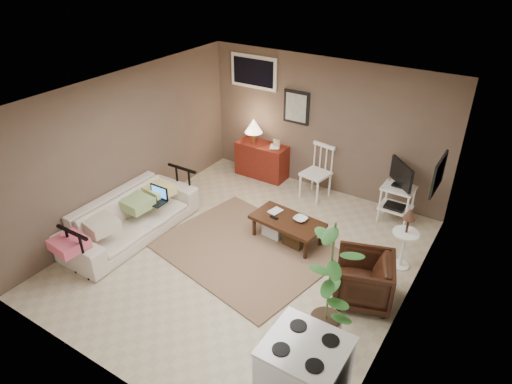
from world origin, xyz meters
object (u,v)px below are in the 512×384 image
Objects in this scene: armchair at (363,277)px; spindle_chair at (316,174)px; coffee_table at (287,228)px; potted_plant at (330,281)px; side_table at (406,231)px; stove at (303,380)px; sofa at (130,211)px; red_console at (261,157)px; tv_stand at (398,191)px.

spindle_chair is at bearing -159.37° from armchair.
potted_plant reaches higher than coffee_table.
spindle_chair is at bearing 117.92° from potted_plant.
side_table reaches higher than stove.
spindle_chair is (-0.23, 1.48, 0.22)m from coffee_table.
sofa is 1.35× the size of potted_plant.
red_console is 5.09m from stove.
potted_plant is at bearing -47.99° from red_console.
potted_plant is 1.08m from stove.
red_console reaches higher than sofa.
spindle_chair is 3.37m from potted_plant.
side_table is 1.01× the size of stove.
stove reaches higher than armchair.
coffee_table is at bearing -61.42° from sofa.
red_console is at bearing 131.95° from coffee_table.
potted_plant is at bearing -100.71° from side_table.
stove is (0.32, -3.90, -0.08)m from tv_stand.
armchair is (3.56, 0.55, -0.08)m from sofa.
tv_stand reaches higher than spindle_chair.
coffee_table is at bearing -81.05° from spindle_chair.
sofa is at bearing -158.59° from side_table.
red_console is at bearing 157.44° from side_table.
tv_stand is 1.09× the size of side_table.
spindle_chair is 1.46m from tv_stand.
spindle_chair is (1.24, -0.17, 0.06)m from red_console.
coffee_table is 0.69× the size of potted_plant.
potted_plant reaches higher than spindle_chair.
stove is (1.78, -3.93, 0.03)m from spindle_chair.
potted_plant is (2.81, -3.12, 0.49)m from red_console.
sofa is (-2.12, -1.15, 0.21)m from coffee_table.
armchair is at bearing -81.29° from sofa.
sofa is 3.49m from potted_plant.
tv_stand is at bearing 92.20° from potted_plant.
armchair is 0.44× the size of potted_plant.
sofa is 3.09× the size of armchair.
coffee_table is 1.08× the size of tv_stand.
side_table is (3.15, -1.31, 0.21)m from red_console.
sofa is 4.07m from side_table.
stove is at bearing -77.85° from potted_plant.
potted_plant is at bearing -47.92° from coffee_table.
tv_stand is 1.20m from side_table.
side_table is at bearing 79.29° from potted_plant.
spindle_chair and stove have the same top height.
stove is at bearing -57.85° from coffee_table.
side_table is (1.67, 0.33, 0.37)m from coffee_table.
stove is (1.54, -2.46, 0.25)m from coffee_table.
potted_plant reaches higher than armchair.
stove is (0.21, -0.98, -0.41)m from potted_plant.
red_console reaches higher than side_table.
sofa is 3.61m from armchair.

